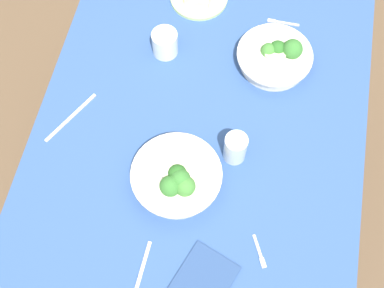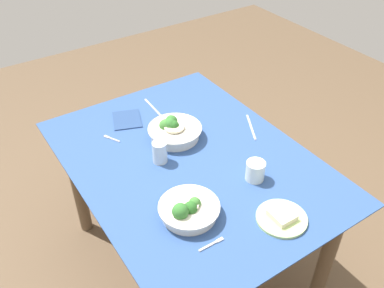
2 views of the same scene
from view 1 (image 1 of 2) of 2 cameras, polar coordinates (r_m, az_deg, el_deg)
ground_plane at (r=2.28m, az=0.58°, el=-6.88°), size 6.00×6.00×0.00m
dining_table at (r=1.69m, az=0.78°, el=-0.04°), size 1.35×1.00×0.75m
broccoli_bowl_far at (r=1.48m, az=-1.67°, el=-3.76°), size 0.26×0.26×0.10m
broccoli_bowl_near at (r=1.70m, az=9.18°, el=9.45°), size 0.24×0.24×0.10m
water_glass_center at (r=1.70m, az=-2.99°, el=11.03°), size 0.08×0.08×0.09m
water_glass_side at (r=1.50m, az=4.79°, el=-0.43°), size 0.07×0.07×0.10m
fork_by_far_bowl at (r=1.46m, az=7.45°, el=-11.79°), size 0.09×0.05×0.00m
fork_by_near_bowl at (r=1.83m, az=9.83°, el=13.03°), size 0.01×0.11×0.00m
table_knife_left at (r=1.44m, az=-5.75°, el=-14.35°), size 0.20×0.02×0.00m
table_knife_right at (r=1.64m, az=-13.18°, el=2.86°), size 0.19×0.11×0.00m
napkin_folded_upper at (r=1.43m, az=1.26°, el=-14.75°), size 0.21×0.19×0.01m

